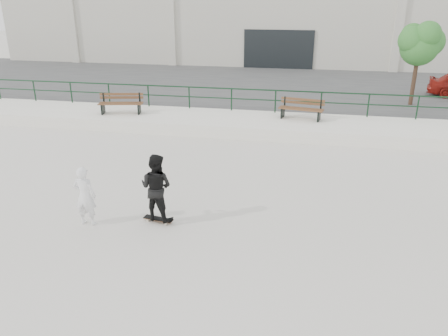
% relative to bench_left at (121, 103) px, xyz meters
% --- Properties ---
extents(ground, '(120.00, 120.00, 0.00)m').
position_rel_bench_left_xyz_m(ground, '(5.73, -9.31, -0.94)').
color(ground, '#BBB9AB').
rests_on(ground, ground).
extents(ledge, '(30.00, 3.00, 0.50)m').
position_rel_bench_left_xyz_m(ledge, '(5.73, 0.19, -0.69)').
color(ledge, silver).
rests_on(ledge, ground).
extents(parking_strip, '(60.00, 14.00, 0.50)m').
position_rel_bench_left_xyz_m(parking_strip, '(5.73, 8.69, -0.69)').
color(parking_strip, '#404040').
rests_on(parking_strip, ground).
extents(railing, '(28.00, 0.06, 1.03)m').
position_rel_bench_left_xyz_m(railing, '(5.73, 1.49, 0.30)').
color(railing, '#12321B').
rests_on(railing, ledge).
extents(commercial_building, '(44.20, 16.33, 8.00)m').
position_rel_bench_left_xyz_m(commercial_building, '(5.73, 22.69, 3.63)').
color(commercial_building, '#B7B2A4').
rests_on(commercial_building, ground).
extents(bench_left, '(2.01, 0.95, 0.89)m').
position_rel_bench_left_xyz_m(bench_left, '(0.00, 0.00, 0.00)').
color(bench_left, brown).
rests_on(bench_left, ledge).
extents(bench_right, '(1.94, 0.87, 0.86)m').
position_rel_bench_left_xyz_m(bench_right, '(7.91, 0.61, -0.01)').
color(bench_right, brown).
rests_on(bench_right, ledge).
extents(tree, '(2.19, 1.94, 3.89)m').
position_rel_bench_left_xyz_m(tree, '(13.06, 4.38, 2.47)').
color(tree, '#422E21').
rests_on(tree, parking_strip).
extents(skateboard, '(0.80, 0.32, 0.09)m').
position_rel_bench_left_xyz_m(skateboard, '(4.67, -8.47, -0.87)').
color(skateboard, black).
rests_on(skateboard, ground).
extents(standing_skater, '(0.95, 0.80, 1.73)m').
position_rel_bench_left_xyz_m(standing_skater, '(4.67, -8.47, 0.02)').
color(standing_skater, black).
rests_on(standing_skater, skateboard).
extents(seated_skater, '(0.57, 0.38, 1.55)m').
position_rel_bench_left_xyz_m(seated_skater, '(2.97, -8.93, -0.17)').
color(seated_skater, white).
rests_on(seated_skater, ground).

